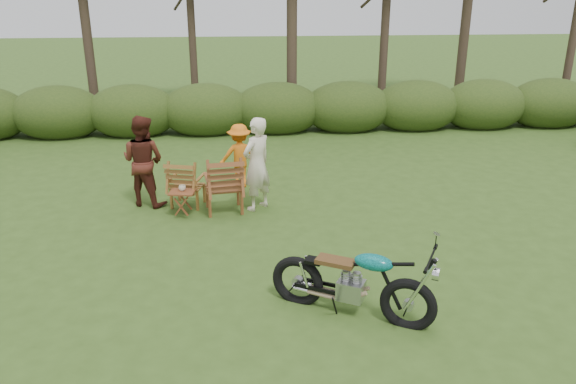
{
  "coord_description": "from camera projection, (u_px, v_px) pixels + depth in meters",
  "views": [
    {
      "loc": [
        -1.1,
        -6.56,
        3.93
      ],
      "look_at": [
        -0.37,
        1.57,
        0.9
      ],
      "focal_mm": 35.0,
      "sensor_mm": 36.0,
      "label": 1
    }
  ],
  "objects": [
    {
      "name": "cup",
      "position": [
        182.0,
        188.0,
        9.99
      ],
      "size": [
        0.14,
        0.14,
        0.1
      ],
      "primitive_type": "imported",
      "rotation": [
        0.0,
        0.0,
        -0.15
      ],
      "color": "beige",
      "rests_on": "side_table"
    },
    {
      "name": "adult_a",
      "position": [
        258.0,
        208.0,
        10.47
      ],
      "size": [
        0.74,
        0.74,
        1.73
      ],
      "primitive_type": "imported",
      "rotation": [
        0.0,
        0.0,
        3.9
      ],
      "color": "beige",
      "rests_on": "ground"
    },
    {
      "name": "side_table",
      "position": [
        183.0,
        204.0,
        10.06
      ],
      "size": [
        0.51,
        0.45,
        0.47
      ],
      "primitive_type": null,
      "rotation": [
        0.0,
        0.0,
        -0.16
      ],
      "color": "brown",
      "rests_on": "ground"
    },
    {
      "name": "ground",
      "position": [
        325.0,
        294.0,
        7.59
      ],
      "size": [
        80.0,
        80.0,
        0.0
      ],
      "primitive_type": "plane",
      "color": "#304A18",
      "rests_on": "ground"
    },
    {
      "name": "child",
      "position": [
        241.0,
        186.0,
        11.63
      ],
      "size": [
        0.89,
        0.57,
        1.31
      ],
      "primitive_type": "imported",
      "rotation": [
        0.0,
        0.0,
        3.24
      ],
      "color": "orange",
      "rests_on": "ground"
    },
    {
      "name": "motorcycle",
      "position": [
        350.0,
        313.0,
        7.15
      ],
      "size": [
        2.15,
        1.65,
        1.16
      ],
      "primitive_type": null,
      "rotation": [
        0.0,
        0.0,
        -0.5
      ],
      "color": "#0DAEA9",
      "rests_on": "ground"
    },
    {
      "name": "lawn_chair_left",
      "position": [
        189.0,
        205.0,
        10.61
      ],
      "size": [
        0.77,
        0.77,
        0.92
      ],
      "primitive_type": null,
      "rotation": [
        0.0,
        0.0,
        2.89
      ],
      "color": "brown",
      "rests_on": "ground"
    },
    {
      "name": "lawn_chair_right",
      "position": [
        225.0,
        211.0,
        10.36
      ],
      "size": [
        0.83,
        0.83,
        1.07
      ],
      "primitive_type": null,
      "rotation": [
        0.0,
        0.0,
        3.28
      ],
      "color": "brown",
      "rests_on": "ground"
    },
    {
      "name": "adult_b",
      "position": [
        147.0,
        204.0,
        10.69
      ],
      "size": [
        1.02,
        0.93,
        1.71
      ],
      "primitive_type": "imported",
      "rotation": [
        0.0,
        0.0,
        2.72
      ],
      "color": "#4C1E15",
      "rests_on": "ground"
    }
  ]
}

